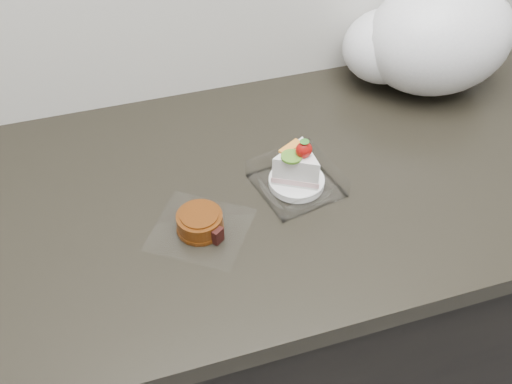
{
  "coord_description": "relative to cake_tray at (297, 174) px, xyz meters",
  "views": [
    {
      "loc": [
        -0.25,
        0.98,
        1.59
      ],
      "look_at": [
        -0.05,
        1.63,
        0.94
      ],
      "focal_mm": 40.0,
      "sensor_mm": 36.0,
      "label": 1
    }
  ],
  "objects": [
    {
      "name": "counter",
      "position": [
        -0.03,
        0.03,
        -0.48
      ],
      "size": [
        2.04,
        0.64,
        0.9
      ],
      "color": "black",
      "rests_on": "ground"
    },
    {
      "name": "mooncake_wrap",
      "position": [
        -0.18,
        -0.05,
        -0.01
      ],
      "size": [
        0.2,
        0.2,
        0.04
      ],
      "rotation": [
        0.0,
        0.0,
        -0.43
      ],
      "color": "white",
      "rests_on": "counter"
    },
    {
      "name": "cake_tray",
      "position": [
        0.0,
        0.0,
        0.0
      ],
      "size": [
        0.16,
        0.16,
        0.11
      ],
      "rotation": [
        0.0,
        0.0,
        0.19
      ],
      "color": "white",
      "rests_on": "counter"
    },
    {
      "name": "plastic_bag",
      "position": [
        0.36,
        0.22,
        0.09
      ],
      "size": [
        0.38,
        0.29,
        0.29
      ],
      "rotation": [
        0.0,
        0.0,
        -0.18
      ],
      "color": "white",
      "rests_on": "counter"
    }
  ]
}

